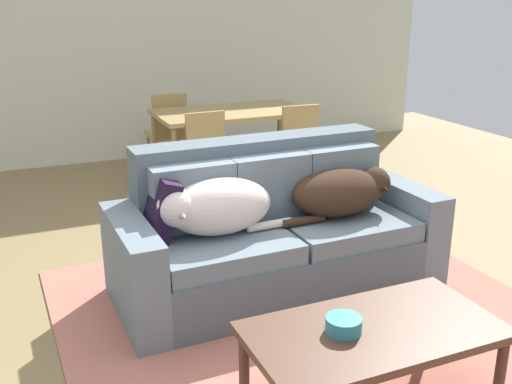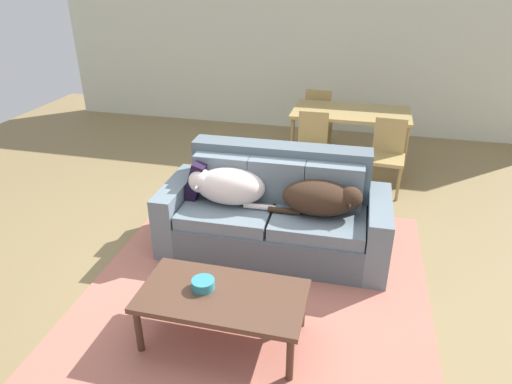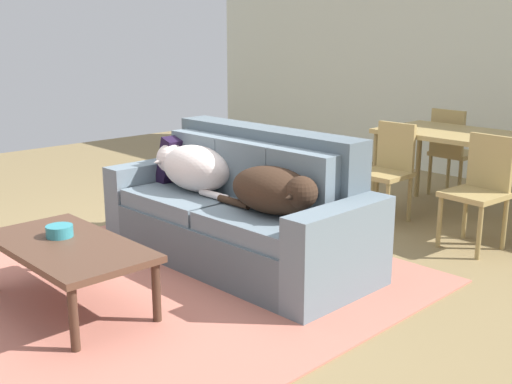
{
  "view_description": "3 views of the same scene",
  "coord_description": "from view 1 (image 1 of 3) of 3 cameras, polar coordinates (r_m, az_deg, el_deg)",
  "views": [
    {
      "loc": [
        -1.23,
        -2.88,
        1.82
      ],
      "look_at": [
        0.11,
        0.21,
        0.71
      ],
      "focal_mm": 41.95,
      "sensor_mm": 36.0,
      "label": 1
    },
    {
      "loc": [
        1.02,
        -3.31,
        2.44
      ],
      "look_at": [
        0.12,
        0.33,
        0.57
      ],
      "focal_mm": 32.19,
      "sensor_mm": 36.0,
      "label": 2
    },
    {
      "loc": [
        3.52,
        -2.55,
        1.62
      ],
      "look_at": [
        0.55,
        0.26,
        0.57
      ],
      "focal_mm": 44.39,
      "sensor_mm": 36.0,
      "label": 3
    }
  ],
  "objects": [
    {
      "name": "ground_plane",
      "position": [
        3.62,
        -0.29,
        -11.93
      ],
      "size": [
        10.0,
        10.0,
        0.0
      ],
      "primitive_type": "plane",
      "color": "olive"
    },
    {
      "name": "back_partition",
      "position": [
        7.0,
        -13.67,
        13.91
      ],
      "size": [
        8.0,
        0.12,
        2.7
      ],
      "primitive_type": "cube",
      "color": "beige",
      "rests_on": "ground"
    },
    {
      "name": "area_rug",
      "position": [
        3.38,
        7.82,
        -14.43
      ],
      "size": [
        2.83,
        3.31,
        0.01
      ],
      "primitive_type": "cube",
      "rotation": [
        0.0,
        0.0,
        0.02
      ],
      "color": "#BD6F5D",
      "rests_on": "ground"
    },
    {
      "name": "couch",
      "position": [
        3.86,
        1.72,
        -4.01
      ],
      "size": [
        2.08,
        0.9,
        0.94
      ],
      "rotation": [
        0.0,
        0.0,
        0.02
      ],
      "color": "slate",
      "rests_on": "ground"
    },
    {
      "name": "dog_on_left_cushion",
      "position": [
        3.52,
        -3.99,
        -1.42
      ],
      "size": [
        0.82,
        0.37,
        0.34
      ],
      "rotation": [
        0.0,
        0.0,
        0.02
      ],
      "color": "silver",
      "rests_on": "couch"
    },
    {
      "name": "dog_on_right_cushion",
      "position": [
        3.88,
        8.17,
        0.04
      ],
      "size": [
        0.8,
        0.4,
        0.3
      ],
      "rotation": [
        0.0,
        0.0,
        0.02
      ],
      "color": "#372418",
      "rests_on": "couch"
    },
    {
      "name": "throw_pillow_by_left_arm",
      "position": [
        3.56,
        -9.26,
        -1.44
      ],
      "size": [
        0.22,
        0.38,
        0.4
      ],
      "primitive_type": "cube",
      "rotation": [
        0.0,
        0.29,
        -0.01
      ],
      "color": "black",
      "rests_on": "couch"
    },
    {
      "name": "coffee_table",
      "position": [
        2.81,
        11.14,
        -13.33
      ],
      "size": [
        1.15,
        0.61,
        0.41
      ],
      "color": "brown",
      "rests_on": "ground"
    },
    {
      "name": "bowl_on_coffee_table",
      "position": [
        2.72,
        8.35,
        -12.42
      ],
      "size": [
        0.16,
        0.16,
        0.07
      ],
      "primitive_type": "cylinder",
      "color": "teal",
      "rests_on": "coffee_table"
    },
    {
      "name": "dining_table",
      "position": [
        5.86,
        -2.31,
        7.12
      ],
      "size": [
        1.47,
        0.82,
        0.76
      ],
      "color": "tan",
      "rests_on": "ground"
    },
    {
      "name": "dining_chair_near_left",
      "position": [
        5.27,
        -4.37,
        3.39
      ],
      "size": [
        0.41,
        0.41,
        0.85
      ],
      "rotation": [
        0.0,
        0.0,
        0.03
      ],
      "color": "tan",
      "rests_on": "ground"
    },
    {
      "name": "dining_chair_near_right",
      "position": [
        5.54,
        4.66,
        4.18
      ],
      "size": [
        0.43,
        0.43,
        0.86
      ],
      "rotation": [
        0.0,
        0.0,
        -0.08
      ],
      "color": "tan",
      "rests_on": "ground"
    },
    {
      "name": "dining_chair_far_left",
      "position": [
        6.33,
        -8.37,
        5.87
      ],
      "size": [
        0.41,
        0.41,
        0.88
      ],
      "rotation": [
        0.0,
        0.0,
        3.11
      ],
      "color": "tan",
      "rests_on": "ground"
    }
  ]
}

